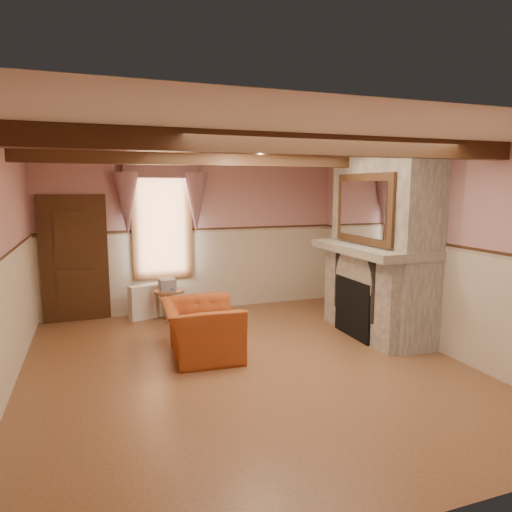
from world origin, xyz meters
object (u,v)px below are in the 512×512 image
object	(u,v)px
side_table	(170,306)
bowl	(367,241)
radiator	(149,301)
oil_lamp	(361,234)
armchair	(202,330)
mantel_clock	(346,233)

from	to	relation	value
side_table	bowl	size ratio (longest dim) A/B	1.56
radiator	oil_lamp	world-z (taller)	oil_lamp
radiator	oil_lamp	xyz separation A→B (m)	(3.16, -1.78, 1.26)
armchair	side_table	xyz separation A→B (m)	(-0.15, 1.80, -0.10)
side_table	armchair	bearing A→B (deg)	-85.25
radiator	mantel_clock	xyz separation A→B (m)	(3.16, -1.31, 1.22)
radiator	side_table	bearing A→B (deg)	-66.63
side_table	oil_lamp	world-z (taller)	oil_lamp
armchair	mantel_clock	bearing A→B (deg)	-69.56
armchair	radiator	world-z (taller)	armchair
armchair	oil_lamp	world-z (taller)	oil_lamp
radiator	bowl	distance (m)	3.89
mantel_clock	oil_lamp	xyz separation A→B (m)	(0.00, -0.47, 0.04)
bowl	mantel_clock	size ratio (longest dim) A/B	1.47
side_table	oil_lamp	distance (m)	3.44
side_table	radiator	xyz separation A→B (m)	(-0.31, 0.34, 0.02)
radiator	oil_lamp	size ratio (longest dim) A/B	2.50
armchair	mantel_clock	xyz separation A→B (m)	(2.70, 0.82, 1.15)
armchair	bowl	size ratio (longest dim) A/B	3.25
side_table	oil_lamp	xyz separation A→B (m)	(2.84, -1.44, 1.29)
side_table	bowl	xyz separation A→B (m)	(2.84, -1.61, 1.19)
side_table	radiator	distance (m)	0.46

